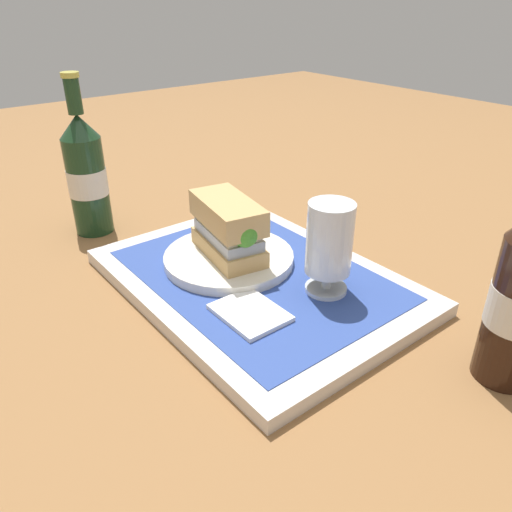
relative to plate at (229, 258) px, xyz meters
name	(u,v)px	position (x,y,z in m)	size (l,w,h in m)	color
ground_plane	(256,287)	(0.05, 0.01, -0.03)	(3.00, 3.00, 0.00)	olive
tray	(256,281)	(0.05, 0.01, -0.02)	(0.44, 0.32, 0.02)	silver
placemat	(256,274)	(0.05, 0.01, -0.01)	(0.38, 0.27, 0.00)	#2D4793
plate	(229,258)	(0.00, 0.00, 0.00)	(0.19, 0.19, 0.01)	silver
sandwich	(229,228)	(0.00, 0.00, 0.05)	(0.14, 0.09, 0.08)	tan
beer_glass	(329,243)	(0.14, 0.06, 0.06)	(0.06, 0.06, 0.12)	silver
napkin_folded	(250,313)	(0.13, -0.06, 0.00)	(0.09, 0.07, 0.01)	white
second_bottle	(86,174)	(-0.27, -0.10, 0.08)	(0.07, 0.07, 0.27)	#19381E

